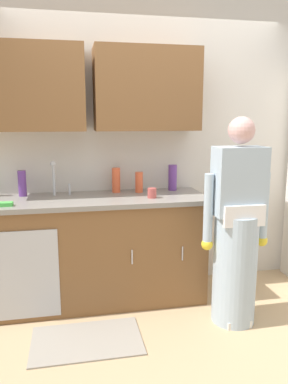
# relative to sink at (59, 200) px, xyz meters

# --- Properties ---
(ground_plane) EXTENTS (9.00, 9.00, 0.00)m
(ground_plane) POSITION_rel_sink_xyz_m (0.84, -0.71, -0.93)
(ground_plane) COLOR tan
(kitchen_wall_with_uppers) EXTENTS (4.80, 0.44, 2.70)m
(kitchen_wall_with_uppers) POSITION_rel_sink_xyz_m (0.70, 0.29, 0.55)
(kitchen_wall_with_uppers) COLOR beige
(kitchen_wall_with_uppers) RESTS_ON ground
(counter_cabinet) EXTENTS (1.90, 0.62, 0.90)m
(counter_cabinet) POSITION_rel_sink_xyz_m (0.28, -0.01, -0.48)
(counter_cabinet) COLOR brown
(counter_cabinet) RESTS_ON ground
(countertop) EXTENTS (1.96, 0.66, 0.04)m
(countertop) POSITION_rel_sink_xyz_m (0.29, -0.01, -0.01)
(countertop) COLOR gray
(countertop) RESTS_ON counter_cabinet
(sink) EXTENTS (0.50, 0.36, 0.35)m
(sink) POSITION_rel_sink_xyz_m (0.00, 0.00, 0.00)
(sink) COLOR #B7BABF
(sink) RESTS_ON counter_cabinet
(person_at_sink) EXTENTS (0.55, 0.34, 1.62)m
(person_at_sink) POSITION_rel_sink_xyz_m (1.35, -0.58, -0.23)
(person_at_sink) COLOR white
(person_at_sink) RESTS_ON ground
(floor_mat) EXTENTS (0.80, 0.50, 0.01)m
(floor_mat) POSITION_rel_sink_xyz_m (0.18, -0.66, -0.92)
(floor_mat) COLOR gray
(floor_mat) RESTS_ON ground
(bottle_water_short) EXTENTS (0.08, 0.08, 0.24)m
(bottle_water_short) POSITION_rel_sink_xyz_m (1.04, 0.18, 0.13)
(bottle_water_short) COLOR #66388C
(bottle_water_short) RESTS_ON countertop
(bottle_soap) EXTENTS (0.07, 0.07, 0.22)m
(bottle_soap) POSITION_rel_sink_xyz_m (-0.31, 0.17, 0.13)
(bottle_soap) COLOR #66388C
(bottle_soap) RESTS_ON countertop
(bottle_water_tall) EXTENTS (0.07, 0.07, 0.19)m
(bottle_water_tall) POSITION_rel_sink_xyz_m (0.72, 0.14, 0.11)
(bottle_water_tall) COLOR #E05933
(bottle_water_tall) RESTS_ON countertop
(bottle_cleaner_spray) EXTENTS (0.07, 0.07, 0.22)m
(bottle_cleaner_spray) POSITION_rel_sink_xyz_m (0.51, 0.18, 0.13)
(bottle_cleaner_spray) COLOR #E05933
(bottle_cleaner_spray) RESTS_ON countertop
(cup_by_sink) EXTENTS (0.08, 0.08, 0.08)m
(cup_by_sink) POSITION_rel_sink_xyz_m (0.78, -0.12, 0.06)
(cup_by_sink) COLOR #B24C47
(cup_by_sink) RESTS_ON countertop
(sponge) EXTENTS (0.11, 0.07, 0.03)m
(sponge) POSITION_rel_sink_xyz_m (-0.40, -0.20, 0.03)
(sponge) COLOR #4CBF4C
(sponge) RESTS_ON countertop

